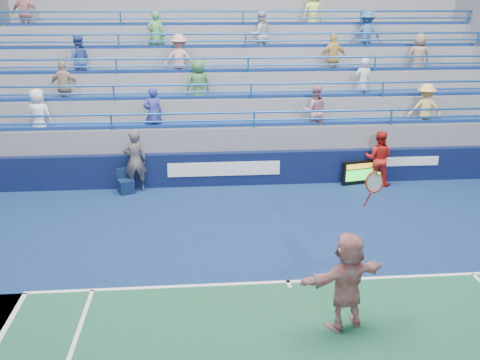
{
  "coord_description": "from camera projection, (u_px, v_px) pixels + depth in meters",
  "views": [
    {
      "loc": [
        -1.89,
        -9.99,
        5.69
      ],
      "look_at": [
        -0.82,
        2.5,
        1.5
      ],
      "focal_mm": 40.0,
      "sensor_mm": 36.0,
      "label": 1
    }
  ],
  "objects": [
    {
      "name": "serve_speed_board",
      "position": [
        359.0,
        173.0,
        17.39
      ],
      "size": [
        1.15,
        0.37,
        0.8
      ],
      "color": "black",
      "rests_on": "ground"
    },
    {
      "name": "sponsor_wall",
      "position": [
        255.0,
        168.0,
        17.36
      ],
      "size": [
        18.0,
        0.32,
        1.1
      ],
      "color": "#091435",
      "rests_on": "ground"
    },
    {
      "name": "tennis_player",
      "position": [
        347.0,
        281.0,
        9.58
      ],
      "size": [
        1.82,
        1.11,
        3.0
      ],
      "color": "silver",
      "rests_on": "ground"
    },
    {
      "name": "judge_chair",
      "position": [
        126.0,
        186.0,
        16.63
      ],
      "size": [
        0.59,
        0.61,
        0.79
      ],
      "color": "#0C1C3C",
      "rests_on": "ground"
    },
    {
      "name": "bleacher_stand",
      "position": [
        244.0,
        115.0,
        20.61
      ],
      "size": [
        18.0,
        5.6,
        6.13
      ],
      "color": "slate",
      "rests_on": "ground"
    },
    {
      "name": "ground",
      "position": [
        288.0,
        282.0,
        11.4
      ],
      "size": [
        120.0,
        120.0,
        0.0
      ],
      "primitive_type": "plane",
      "color": "#333538"
    },
    {
      "name": "ball_girl",
      "position": [
        378.0,
        158.0,
        17.2
      ],
      "size": [
        1.07,
        0.96,
        1.8
      ],
      "primitive_type": "imported",
      "rotation": [
        0.0,
        0.0,
        2.76
      ],
      "color": "red",
      "rests_on": "ground"
    },
    {
      "name": "line_judge",
      "position": [
        135.0,
        161.0,
        16.62
      ],
      "size": [
        0.79,
        0.6,
        1.97
      ],
      "primitive_type": "imported",
      "rotation": [
        0.0,
        0.0,
        3.33
      ],
      "color": "#151B3A",
      "rests_on": "ground"
    }
  ]
}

